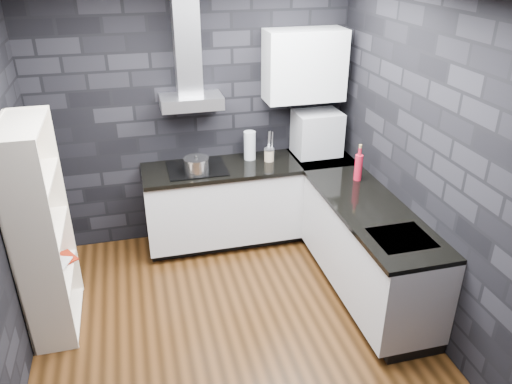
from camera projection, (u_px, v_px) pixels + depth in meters
name	position (u px, v px, depth m)	size (l,w,h in m)	color
ground	(230.00, 322.00, 4.33)	(3.20, 3.20, 0.00)	#432610
wall_back	(195.00, 116.00, 5.13)	(3.20, 0.05, 2.70)	black
wall_front	(294.00, 326.00, 2.31)	(3.20, 0.05, 2.70)	black
wall_right	(420.00, 160.00, 4.08)	(0.05, 3.20, 2.70)	black
toekick_back	(249.00, 232.00, 5.58)	(2.18, 0.50, 0.10)	black
toekick_right	(367.00, 287.00, 4.69)	(0.50, 1.78, 0.10)	black
counter_back_cab	(250.00, 199.00, 5.35)	(2.20, 0.60, 0.76)	silver
counter_right_cab	(368.00, 249.00, 4.49)	(0.60, 1.80, 0.76)	silver
counter_back_top	(250.00, 166.00, 5.16)	(2.20, 0.62, 0.04)	black
counter_right_top	(371.00, 210.00, 4.31)	(0.62, 1.80, 0.04)	black
counter_corner_top	(322.00, 158.00, 5.35)	(0.62, 0.62, 0.04)	black
hood_body	(191.00, 102.00, 4.86)	(0.60, 0.34, 0.12)	silver
hood_chimney	(187.00, 47.00, 4.69)	(0.24, 0.20, 0.90)	silver
upper_cabinet	(304.00, 65.00, 4.98)	(0.80, 0.35, 0.70)	silver
cooktop	(197.00, 168.00, 5.04)	(0.58, 0.50, 0.01)	black
sink_rim	(402.00, 238.00, 3.87)	(0.44, 0.40, 0.01)	silver
pot	(196.00, 166.00, 4.90)	(0.24, 0.24, 0.14)	silver
glass_vase	(250.00, 145.00, 5.20)	(0.12, 0.12, 0.30)	silver
storage_jar	(269.00, 155.00, 5.20)	(0.10, 0.10, 0.12)	tan
utensil_crock	(270.00, 154.00, 5.21)	(0.10, 0.10, 0.13)	silver
appliance_garage	(317.00, 134.00, 5.31)	(0.48, 0.37, 0.48)	#ACADB3
red_bottle	(358.00, 167.00, 4.75)	(0.07, 0.07, 0.25)	#AE1329
bookshelf	(42.00, 231.00, 3.95)	(0.34, 0.80, 1.80)	#F3E4CE
fruit_bowl	(39.00, 233.00, 3.85)	(0.22, 0.22, 0.05)	white
book_red	(54.00, 252.00, 4.27)	(0.16, 0.02, 0.22)	maroon
book_second	(48.00, 254.00, 4.21)	(0.16, 0.02, 0.22)	#B2B2B2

